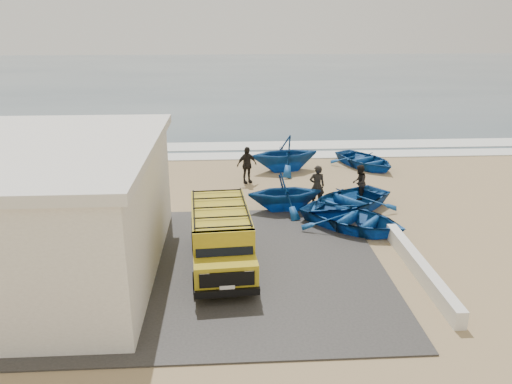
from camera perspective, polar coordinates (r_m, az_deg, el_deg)
name	(u,v)px	position (r m, az deg, el deg)	size (l,w,h in m)	color
ground	(259,241)	(18.74, 0.33, -5.58)	(160.00, 160.00, 0.00)	tan
slab	(203,267)	(16.93, -6.07, -8.48)	(12.00, 10.00, 0.05)	#393634
ocean	(234,76)	(73.40, -2.57, 13.13)	(180.00, 88.00, 0.01)	#385166
surf_line	(246,156)	(30.03, -1.15, 4.14)	(180.00, 1.60, 0.06)	white
surf_wash	(244,146)	(32.46, -1.33, 5.28)	(180.00, 2.20, 0.04)	white
building	(25,211)	(17.25, -24.90, -1.95)	(8.40, 9.40, 4.30)	white
parapet	(420,268)	(17.04, 18.24, -8.28)	(0.35, 6.00, 0.55)	silver
van	(221,236)	(16.50, -4.02, -5.01)	(2.22, 4.92, 2.06)	gold
boat_near_left	(353,219)	(19.92, 11.00, -3.02)	(3.05, 4.26, 0.88)	#134C99
boat_near_right	(346,201)	(21.70, 10.28, -1.04)	(3.17, 4.44, 0.92)	#134C99
boat_mid_left	(285,192)	(21.33, 3.32, -0.03)	(2.74, 3.17, 1.67)	#134C99
boat_far_left	(285,153)	(27.02, 3.30, 4.44)	(3.17, 3.67, 1.93)	#134C99
boat_far_right	(365,160)	(28.40, 12.35, 3.58)	(2.81, 3.94, 0.82)	#134C99
fisherman_front	(317,186)	(21.94, 6.98, 0.69)	(0.68, 0.45, 1.87)	black
fisherman_middle	(359,182)	(23.14, 11.70, 1.09)	(0.79, 0.61, 1.62)	black
fisherman_back	(247,165)	(24.95, -1.06, 3.11)	(1.09, 0.45, 1.86)	black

